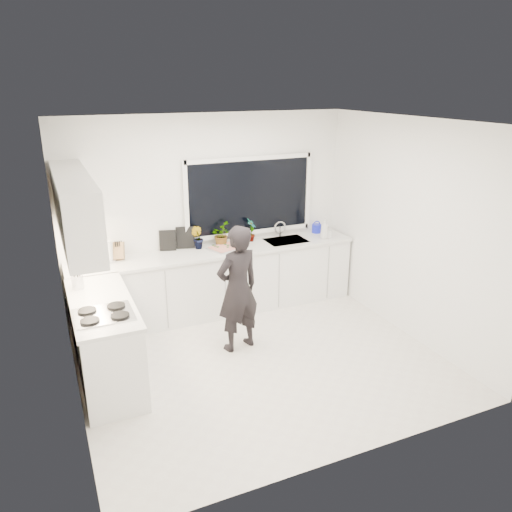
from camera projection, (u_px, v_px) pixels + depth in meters
name	position (u px, v px, depth m)	size (l,w,h in m)	color
floor	(261.00, 361.00, 5.82)	(4.00, 3.50, 0.02)	beige
wall_back	(209.00, 214.00, 6.89)	(4.00, 0.02, 2.70)	white
wall_left	(63.00, 279.00, 4.60)	(0.02, 3.50, 2.70)	white
wall_right	(410.00, 230.00, 6.13)	(0.02, 3.50, 2.70)	white
ceiling	(262.00, 121.00, 4.92)	(4.00, 3.50, 0.02)	white
window	(250.00, 196.00, 7.02)	(1.80, 0.02, 1.00)	black
base_cabinets_back	(218.00, 282.00, 6.92)	(3.92, 0.58, 0.88)	white
base_cabinets_left	(106.00, 342.00, 5.34)	(0.58, 1.60, 0.88)	white
countertop_back	(217.00, 251.00, 6.76)	(3.94, 0.62, 0.04)	silver
countertop_left	(101.00, 303.00, 5.18)	(0.62, 1.60, 0.04)	silver
upper_cabinets	(75.00, 208.00, 5.13)	(0.34, 2.10, 0.70)	white
sink	(286.00, 244.00, 7.18)	(0.58, 0.42, 0.14)	silver
faucet	(280.00, 229.00, 7.30)	(0.03, 0.03, 0.22)	silver
stovetop	(103.00, 314.00, 4.86)	(0.56, 0.48, 0.03)	black
person	(238.00, 289.00, 5.86)	(0.56, 0.37, 1.55)	black
pizza_tray	(227.00, 248.00, 6.78)	(0.47, 0.35, 0.03)	silver
pizza	(227.00, 247.00, 6.78)	(0.43, 0.30, 0.01)	red
watering_can	(317.00, 228.00, 7.51)	(0.14, 0.14, 0.13)	#151EC9
paper_towel_roll	(108.00, 252.00, 6.27)	(0.11, 0.11, 0.26)	white
knife_block	(119.00, 251.00, 6.36)	(0.13, 0.10, 0.22)	#9F6C4A
utensil_crock	(78.00, 282.00, 5.47)	(0.13, 0.13, 0.16)	silver
picture_frame_large	(168.00, 240.00, 6.69)	(0.22, 0.02, 0.28)	black
picture_frame_small	(185.00, 238.00, 6.78)	(0.25, 0.02, 0.30)	black
herb_plants	(222.00, 234.00, 6.90)	(1.00, 0.34, 0.33)	#26662D
soap_bottles	(325.00, 229.00, 7.20)	(0.18, 0.12, 0.30)	#D8BF66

